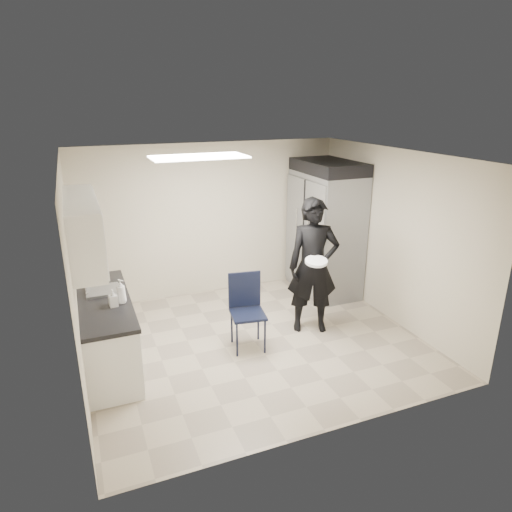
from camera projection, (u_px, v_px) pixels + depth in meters
name	position (u px, v px, depth m)	size (l,w,h in m)	color
floor	(255.00, 342.00, 6.47)	(4.50, 4.50, 0.00)	tan
ceiling	(254.00, 156.00, 5.62)	(4.50, 4.50, 0.00)	white
back_wall	(211.00, 220.00, 7.80)	(4.50, 4.50, 0.00)	#BCB19B
left_wall	(74.00, 279.00, 5.25)	(4.00, 4.00, 0.00)	#BCB19B
right_wall	(394.00, 237.00, 6.84)	(4.00, 4.00, 0.00)	#BCB19B
ceiling_panel	(199.00, 157.00, 5.77)	(1.20, 0.60, 0.02)	white
lower_counter	(107.00, 334.00, 5.82)	(0.60, 1.90, 0.86)	silver
countertop	(103.00, 301.00, 5.67)	(0.64, 1.95, 0.05)	black
sink	(103.00, 294.00, 5.90)	(0.42, 0.40, 0.14)	gray
faucet	(86.00, 286.00, 5.78)	(0.02, 0.02, 0.24)	silver
upper_cabinets	(83.00, 229.00, 5.32)	(0.35, 1.80, 0.75)	silver
towel_dispenser	(77.00, 223.00, 6.37)	(0.22, 0.30, 0.35)	black
notice_sticker_left	(75.00, 282.00, 5.37)	(0.00, 0.12, 0.07)	yellow
notice_sticker_right	(75.00, 280.00, 5.56)	(0.00, 0.12, 0.07)	yellow
commercial_fridge	(325.00, 234.00, 7.89)	(0.80, 1.35, 2.10)	gray
fridge_compressor	(329.00, 167.00, 7.52)	(0.80, 1.35, 0.20)	black
folding_chair	(248.00, 314.00, 6.16)	(0.45, 0.45, 1.01)	black
man_tuxedo	(313.00, 266.00, 6.53)	(0.73, 0.48, 1.98)	black
bucket_lid	(316.00, 261.00, 6.24)	(0.31, 0.31, 0.04)	white
soap_bottle_a	(121.00, 291.00, 5.52)	(0.12, 0.12, 0.30)	silver
soap_bottle_b	(113.00, 298.00, 5.43)	(0.10, 0.10, 0.22)	#A3A5AF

